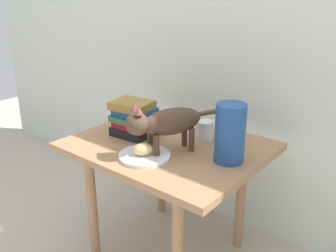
% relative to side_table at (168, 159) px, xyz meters
% --- Properties ---
extents(ground_plane, '(6.00, 6.00, 0.00)m').
position_rel_side_table_xyz_m(ground_plane, '(0.00, 0.00, -0.49)').
color(ground_plane, '#B2A899').
extents(back_panel, '(4.00, 0.04, 2.20)m').
position_rel_side_table_xyz_m(back_panel, '(0.00, 0.45, 0.61)').
color(back_panel, silver).
rests_on(back_panel, ground).
extents(side_table, '(0.81, 0.65, 0.57)m').
position_rel_side_table_xyz_m(side_table, '(0.00, 0.00, 0.00)').
color(side_table, '#9E724C').
rests_on(side_table, ground).
extents(plate, '(0.21, 0.21, 0.01)m').
position_rel_side_table_xyz_m(plate, '(0.02, -0.17, 0.08)').
color(plate, white).
rests_on(plate, side_table).
extents(bread_roll, '(0.10, 0.10, 0.05)m').
position_rel_side_table_xyz_m(bread_roll, '(0.02, -0.18, 0.11)').
color(bread_roll, '#E0BC7A').
rests_on(bread_roll, plate).
extents(cat, '(0.23, 0.45, 0.23)m').
position_rel_side_table_xyz_m(cat, '(0.05, -0.08, 0.21)').
color(cat, '#4C3828').
rests_on(cat, side_table).
extents(book_stack, '(0.19, 0.17, 0.16)m').
position_rel_side_table_xyz_m(book_stack, '(-0.18, -0.03, 0.16)').
color(book_stack, black).
rests_on(book_stack, side_table).
extents(green_vase, '(0.12, 0.12, 0.23)m').
position_rel_side_table_xyz_m(green_vase, '(0.29, 0.02, 0.19)').
color(green_vase, navy).
rests_on(green_vase, side_table).
extents(candle_jar, '(0.07, 0.07, 0.08)m').
position_rel_side_table_xyz_m(candle_jar, '(0.10, 0.14, 0.11)').
color(candle_jar, silver).
rests_on(candle_jar, side_table).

